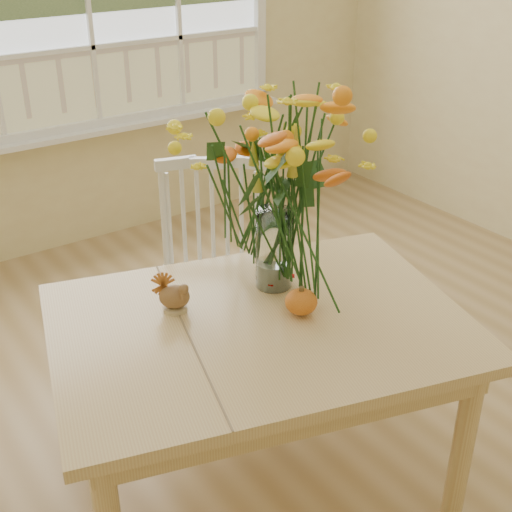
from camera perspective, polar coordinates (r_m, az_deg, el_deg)
floor at (r=2.81m, az=7.72°, el=-14.53°), size 4.00×4.50×0.01m
wall_back at (r=4.05m, az=-14.00°, el=19.40°), size 4.00×0.02×2.70m
dining_table at (r=2.21m, az=0.30°, el=-7.37°), size 1.49×1.24×0.69m
windsor_chair at (r=2.82m, az=-3.56°, el=-0.87°), size 0.59×0.59×0.94m
flower_vase at (r=2.18m, az=1.60°, el=7.09°), size 0.58×0.58×0.69m
pumpkin at (r=2.18m, az=3.78°, el=-3.92°), size 0.10×0.10×0.08m
turkey_figurine at (r=2.20m, az=-6.81°, el=-3.40°), size 0.12×0.11×0.12m
dark_gourd at (r=2.34m, az=0.91°, el=-1.70°), size 0.13×0.09×0.06m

